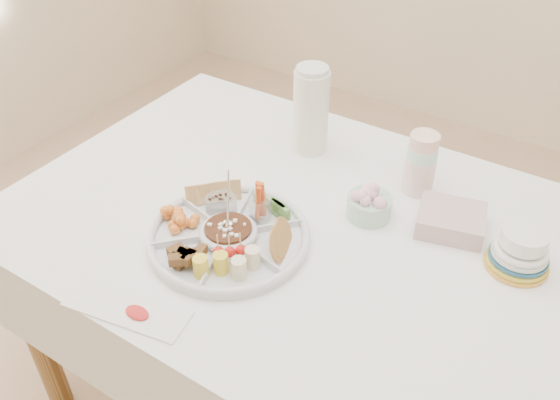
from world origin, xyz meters
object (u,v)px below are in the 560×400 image
Objects in this scene: party_tray at (229,234)px; plate_stack at (520,251)px; dining_table at (307,325)px; thermos at (311,109)px.

plate_stack is (0.60, 0.29, 0.02)m from party_tray.
dining_table is 0.45m from party_tray.
party_tray is 2.67× the size of plate_stack.
thermos reaches higher than dining_table.
thermos is at bearing 121.36° from dining_table.
dining_table is 5.83× the size of thermos.
thermos reaches higher than party_tray.
dining_table is 0.64m from plate_stack.
plate_stack is (0.46, 0.12, 0.42)m from dining_table.
dining_table is at bearing 50.68° from party_tray.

